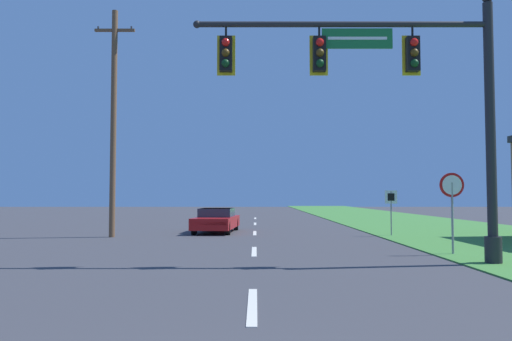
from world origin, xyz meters
TOP-DOWN VIEW (x-y plane):
  - grass_verge_right at (10.50, 30.00)m, footprint 10.00×110.00m
  - road_center_line at (0.00, 22.00)m, footprint 0.16×34.80m
  - signal_mast at (4.18, 10.96)m, footprint 8.28×0.47m
  - car_ahead at (-1.92, 22.66)m, footprint 2.18×4.75m
  - stop_sign at (6.16, 13.08)m, footprint 0.76×0.07m
  - route_sign_post at (6.20, 20.26)m, footprint 0.55×0.06m
  - utility_pole_near at (-6.32, 19.73)m, footprint 1.80×0.26m

SIDE VIEW (x-z plane):
  - road_center_line at x=0.00m, z-range 0.00..0.01m
  - grass_verge_right at x=10.50m, z-range 0.00..0.04m
  - car_ahead at x=-1.92m, z-range 0.01..1.20m
  - route_sign_post at x=6.20m, z-range 0.51..2.54m
  - stop_sign at x=6.16m, z-range 0.61..3.12m
  - signal_mast at x=4.18m, z-range 0.86..8.21m
  - utility_pole_near at x=-6.32m, z-range 0.16..10.36m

